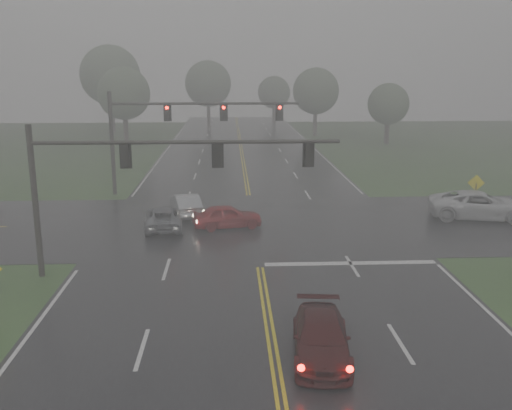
{
  "coord_description": "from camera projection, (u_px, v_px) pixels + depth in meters",
  "views": [
    {
      "loc": [
        -1.43,
        -12.03,
        9.44
      ],
      "look_at": [
        -0.1,
        16.0,
        2.66
      ],
      "focal_mm": 40.0,
      "sensor_mm": 36.0,
      "label": 1
    }
  ],
  "objects": [
    {
      "name": "tree_n_mid",
      "position": [
        208.0,
        84.0,
        89.29
      ],
      "size": [
        7.21,
        7.21,
        10.58
      ],
      "color": "#2E231D",
      "rests_on": "ground"
    },
    {
      "name": "tree_nw_a",
      "position": [
        124.0,
        94.0,
        70.74
      ],
      "size": [
        6.52,
        6.52,
        9.58
      ],
      "color": "#2E231D",
      "rests_on": "ground"
    },
    {
      "name": "sedan_silver",
      "position": [
        186.0,
        215.0,
        37.34
      ],
      "size": [
        2.5,
        4.64,
        1.45
      ],
      "primitive_type": "imported",
      "rotation": [
        0.0,
        0.0,
        3.37
      ],
      "color": "#94969B",
      "rests_on": "ground"
    },
    {
      "name": "sedan_maroon",
      "position": [
        321.0,
        356.0,
        19.13
      ],
      "size": [
        2.31,
        4.73,
        1.33
      ],
      "primitive_type": "imported",
      "rotation": [
        0.0,
        0.0,
        -0.1
      ],
      "color": "#370A0A",
      "rests_on": "ground"
    },
    {
      "name": "stop_bar",
      "position": [
        350.0,
        264.0,
        28.15
      ],
      "size": [
        8.5,
        0.5,
        0.01
      ],
      "primitive_type": "cube",
      "color": "beige",
      "rests_on": "ground"
    },
    {
      "name": "pickup_white",
      "position": [
        478.0,
        219.0,
        36.52
      ],
      "size": [
        6.76,
        4.09,
        1.75
      ],
      "primitive_type": "imported",
      "rotation": [
        0.0,
        0.0,
        1.37
      ],
      "color": "silver",
      "rests_on": "ground"
    },
    {
      "name": "tree_nw_b",
      "position": [
        110.0,
        75.0,
        82.47
      ],
      "size": [
        8.65,
        8.65,
        12.7
      ],
      "color": "#2E231D",
      "rests_on": "ground"
    },
    {
      "name": "signal_gantry_far",
      "position": [
        170.0,
        122.0,
        42.55
      ],
      "size": [
        14.14,
        0.39,
        7.75
      ],
      "color": "black",
      "rests_on": "ground"
    },
    {
      "name": "tree_n_far",
      "position": [
        274.0,
        92.0,
        96.96
      ],
      "size": [
        5.51,
        5.51,
        8.09
      ],
      "color": "#2E231D",
      "rests_on": "ground"
    },
    {
      "name": "tree_e_near",
      "position": [
        388.0,
        104.0,
        71.28
      ],
      "size": [
        5.17,
        5.17,
        7.59
      ],
      "color": "#2E231D",
      "rests_on": "ground"
    },
    {
      "name": "signal_gantry_near",
      "position": [
        131.0,
        170.0,
        25.55
      ],
      "size": [
        13.89,
        0.31,
        7.03
      ],
      "color": "black",
      "rests_on": "ground"
    },
    {
      "name": "sign_diamond_east",
      "position": [
        476.0,
        187.0,
        37.47
      ],
      "size": [
        1.06,
        0.29,
        2.61
      ],
      "rotation": [
        0.0,
        0.0,
        -0.23
      ],
      "color": "black",
      "rests_on": "ground"
    },
    {
      "name": "main_road",
      "position": [
        254.0,
        233.0,
        33.38
      ],
      "size": [
        18.0,
        160.0,
        0.02
      ],
      "primitive_type": "cube",
      "color": "black",
      "rests_on": "ground"
    },
    {
      "name": "cross_street",
      "position": [
        253.0,
        224.0,
        35.33
      ],
      "size": [
        120.0,
        14.0,
        0.02
      ],
      "primitive_type": "cube",
      "color": "black",
      "rests_on": "ground"
    },
    {
      "name": "sedan_red",
      "position": [
        228.0,
        228.0,
        34.46
      ],
      "size": [
        4.39,
        2.44,
        1.41
      ],
      "primitive_type": "imported",
      "rotation": [
        0.0,
        0.0,
        1.77
      ],
      "color": "maroon",
      "rests_on": "ground"
    },
    {
      "name": "car_grey",
      "position": [
        164.0,
        228.0,
        34.36
      ],
      "size": [
        2.59,
        4.82,
        1.28
      ],
      "primitive_type": "imported",
      "rotation": [
        0.0,
        0.0,
        3.24
      ],
      "color": "slate",
      "rests_on": "ground"
    },
    {
      "name": "tree_ne_a",
      "position": [
        316.0,
        91.0,
        79.47
      ],
      "size": [
        6.46,
        6.46,
        9.49
      ],
      "color": "#2E231D",
      "rests_on": "ground"
    }
  ]
}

